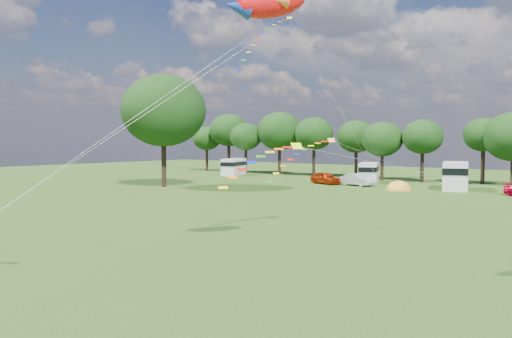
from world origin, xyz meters
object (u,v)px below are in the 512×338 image
Objects in this scene: campervan_a at (234,166)px; tent_orange at (399,190)px; big_tree at (163,110)px; campervan_c at (455,175)px; car_b at (357,180)px; campervan_b at (369,172)px; car_a at (326,178)px; fish_kite at (265,1)px.

campervan_a is 1.89× the size of tent_orange.
big_tree reaches higher than campervan_a.
campervan_c is 2.26× the size of tent_orange.
car_b is 0.61× the size of campervan_c.
tent_orange is (-4.50, -4.99, -1.63)m from campervan_c.
campervan_b is at bearing 58.22° from campervan_c.
car_a is at bearing 167.78° from tent_orange.
campervan_a is at bearing 66.41° from campervan_c.
car_a is at bearing -124.29° from campervan_a.
campervan_b is at bearing 134.63° from tent_orange.
campervan_b is 0.84× the size of campervan_c.
campervan_a is at bearing 90.42° from car_b.
campervan_a is at bearing 66.31° from campervan_b.
big_tree is 2.33× the size of campervan_a.
car_a is 4.35m from car_b.
campervan_a is 1.00× the size of campervan_b.
campervan_c is (28.16, 18.07, -7.37)m from big_tree.
car_b is 45.93m from fish_kite.
fish_kite reaches higher than campervan_b.
campervan_a is at bearing 75.41° from fish_kite.
big_tree is 21.68m from car_a.
car_b is at bearing 169.51° from campervan_b.
car_b is (4.35, 0.16, -0.04)m from car_a.
car_b is at bearing 83.93° from campervan_c.
tent_orange is at bearing 119.17° from campervan_c.
big_tree is 43.13m from fish_kite.
fish_kite is (21.99, -40.76, 11.10)m from car_a.
car_a is at bearing 105.10° from car_b.
big_tree is 3.36× the size of fish_kite.
campervan_c is (11.01, 2.48, 0.92)m from car_b.
campervan_b reaches higher than car_a.
tent_orange is (10.86, -2.35, -0.75)m from car_a.
campervan_a is 32.07m from tent_orange.
tent_orange is 0.76× the size of fish_kite.
fish_kite is (42.16, -46.40, 10.48)m from campervan_a.
fish_kite reaches higher than car_a.
campervan_b is at bearing -11.04° from car_a.
tent_orange is (23.66, 13.08, -9.00)m from big_tree.
fish_kite is at bearing 169.92° from campervan_c.
tent_orange is (7.71, -7.81, -1.36)m from campervan_b.
car_a is 1.53× the size of tent_orange.
campervan_b is at bearing 55.33° from fish_kite.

